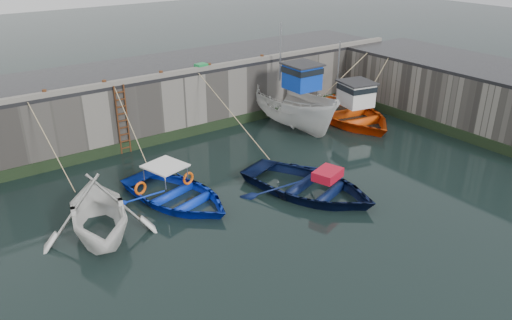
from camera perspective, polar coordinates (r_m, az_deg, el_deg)
ground at (r=17.02m, az=4.78°, el=-8.49°), size 120.00×120.00×0.00m
quay_back at (r=26.24m, az=-13.03°, el=6.71°), size 30.00×5.00×3.00m
quay_right at (r=28.41m, az=24.56°, el=6.46°), size 5.00×15.00×3.00m
road_back at (r=25.82m, az=-13.36°, el=10.05°), size 30.00×5.00×0.16m
road_right at (r=28.02m, az=25.12°, el=9.52°), size 5.00×15.00×0.16m
kerb_back at (r=23.68m, az=-11.12°, el=9.42°), size 30.00×0.30×0.20m
algae_back at (r=24.46m, az=-10.37°, el=2.52°), size 30.00×0.08×0.50m
algae_right at (r=26.71m, az=21.26°, el=3.11°), size 0.08×15.00×0.50m
ladder at (r=23.24m, az=-15.00°, el=4.43°), size 0.51×0.08×3.20m
boat_near_white at (r=17.78m, az=-17.31°, el=-8.07°), size 4.91×5.38×2.43m
boat_near_white_rope at (r=21.46m, az=-21.17°, el=-2.79°), size 0.04×4.44×3.10m
boat_near_blue at (r=19.20m, az=-9.07°, el=-4.61°), size 4.77×5.76×1.03m
boat_near_blue_rope at (r=22.51m, az=-13.76°, el=-0.48°), size 0.04×3.99×3.10m
boat_near_navy at (r=19.63m, az=5.96°, el=-3.73°), size 5.53×6.54×1.15m
boat_near_navy_rope at (r=23.37m, az=-2.47°, el=1.19°), size 0.04×6.03×3.10m
boat_far_white at (r=26.03m, az=4.36°, el=6.10°), size 2.55×6.51×5.50m
boat_far_orange at (r=27.45m, az=10.51°, el=5.37°), size 5.83×7.31×4.36m
fish_crate at (r=24.83m, az=-6.29°, el=10.55°), size 0.63×0.52×0.31m
bollard_a at (r=22.26m, az=-23.00°, el=7.07°), size 0.18×0.18×0.28m
bollard_b at (r=22.89m, az=-16.94°, el=8.40°), size 0.18×0.18×0.28m
bollard_c at (r=23.84m, az=-10.80°, el=9.65°), size 0.18×0.18×0.28m
bollard_d at (r=25.00m, az=-5.35°, el=10.65°), size 0.18×0.18×0.28m
bollard_e at (r=26.71m, az=0.68°, el=11.65°), size 0.18×0.18×0.28m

